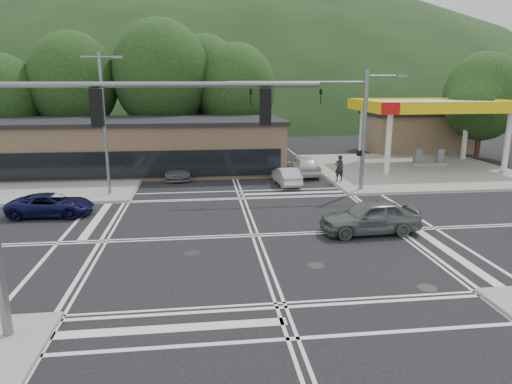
{
  "coord_description": "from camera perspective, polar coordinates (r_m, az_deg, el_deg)",
  "views": [
    {
      "loc": [
        -2.49,
        -20.84,
        7.3
      ],
      "look_at": [
        0.41,
        3.11,
        1.4
      ],
      "focal_mm": 32.0,
      "sensor_mm": 36.0,
      "label": 1
    }
  ],
  "objects": [
    {
      "name": "tree_n_c",
      "position": [
        44.98,
        -2.52,
        12.7
      ],
      "size": [
        7.6,
        7.6,
        10.87
      ],
      "color": "#382619",
      "rests_on": "ground"
    },
    {
      "name": "tree_ne",
      "position": [
        48.7,
        26.53,
        10.62
      ],
      "size": [
        7.2,
        7.2,
        9.99
      ],
      "color": "#382619",
      "rests_on": "ground"
    },
    {
      "name": "car_queue_b",
      "position": [
        36.33,
        5.92,
        3.35
      ],
      "size": [
        2.17,
        4.74,
        1.58
      ],
      "primitive_type": "imported",
      "rotation": [
        0.0,
        0.0,
        3.21
      ],
      "color": "silver",
      "rests_on": "ground"
    },
    {
      "name": "sidewalk_ne",
      "position": [
        40.53,
        18.8,
        2.74
      ],
      "size": [
        16.0,
        16.0,
        0.15
      ],
      "primitive_type": "cube",
      "color": "gray",
      "rests_on": "ground"
    },
    {
      "name": "signal_mast_ne",
      "position": [
        30.62,
        11.21,
        9.32
      ],
      "size": [
        11.65,
        0.3,
        8.0
      ],
      "color": "slate",
      "rests_on": "ground"
    },
    {
      "name": "car_queue_a",
      "position": [
        32.83,
        3.84,
        2.01
      ],
      "size": [
        1.63,
        3.98,
        1.28
      ],
      "primitive_type": "imported",
      "rotation": [
        0.0,
        0.0,
        3.21
      ],
      "color": "silver",
      "rests_on": "ground"
    },
    {
      "name": "sidewalk_nw",
      "position": [
        38.64,
        -25.67,
        1.6
      ],
      "size": [
        16.0,
        16.0,
        0.15
      ],
      "primitive_type": "cube",
      "color": "gray",
      "rests_on": "ground"
    },
    {
      "name": "tree_n_b",
      "position": [
        44.98,
        -11.75,
        14.1
      ],
      "size": [
        9.0,
        9.0,
        12.98
      ],
      "color": "#382619",
      "rests_on": "ground"
    },
    {
      "name": "streetlight_nw",
      "position": [
        30.51,
        -18.36,
        8.83
      ],
      "size": [
        2.5,
        0.25,
        9.0
      ],
      "color": "slate",
      "rests_on": "ground"
    },
    {
      "name": "signal_mast_sw",
      "position": [
        13.41,
        -23.76,
        3.2
      ],
      "size": [
        9.14,
        0.28,
        8.0
      ],
      "color": "slate",
      "rests_on": "ground"
    },
    {
      "name": "car_grey_center",
      "position": [
        23.01,
        14.06,
        -3.01
      ],
      "size": [
        4.97,
        2.22,
        1.66
      ],
      "primitive_type": "imported",
      "rotation": [
        0.0,
        0.0,
        -1.52
      ],
      "color": "#5B5E5F",
      "rests_on": "ground"
    },
    {
      "name": "tree_n_e",
      "position": [
        48.84,
        -6.52,
        13.48
      ],
      "size": [
        8.4,
        8.4,
        11.98
      ],
      "color": "#382619",
      "rests_on": "ground"
    },
    {
      "name": "tree_n_a",
      "position": [
        46.29,
        -21.86,
        12.59
      ],
      "size": [
        8.0,
        8.0,
        11.75
      ],
      "color": "#382619",
      "rests_on": "ground"
    },
    {
      "name": "ground",
      "position": [
        22.22,
        -0.1,
        -5.44
      ],
      "size": [
        120.0,
        120.0,
        0.0
      ],
      "primitive_type": "plane",
      "color": "black",
      "rests_on": "ground"
    },
    {
      "name": "pedestrian",
      "position": [
        33.89,
        10.37,
        2.98
      ],
      "size": [
        0.75,
        0.54,
        1.9
      ],
      "primitive_type": "imported",
      "rotation": [
        0.0,
        0.0,
        3.27
      ],
      "color": "black",
      "rests_on": "sidewalk_ne"
    },
    {
      "name": "tree_n_d",
      "position": [
        47.23,
        -29.18,
        10.27
      ],
      "size": [
        6.8,
        6.8,
        9.76
      ],
      "color": "#382619",
      "rests_on": "ground"
    },
    {
      "name": "car_blue_west",
      "position": [
        27.64,
        -24.26,
        -1.47
      ],
      "size": [
        4.56,
        2.23,
        1.25
      ],
      "primitive_type": "imported",
      "rotation": [
        0.0,
        0.0,
        1.54
      ],
      "color": "#0C0D35",
      "rests_on": "ground"
    },
    {
      "name": "car_northbound",
      "position": [
        35.61,
        -9.85,
        2.78
      ],
      "size": [
        2.15,
        4.62,
        1.3
      ],
      "primitive_type": "imported",
      "rotation": [
        0.0,
        0.0,
        0.07
      ],
      "color": "#5E6063",
      "rests_on": "ground"
    },
    {
      "name": "commercial_row",
      "position": [
        38.61,
        -15.12,
        5.38
      ],
      "size": [
        24.0,
        8.0,
        4.0
      ],
      "primitive_type": "cube",
      "color": "brown",
      "rests_on": "ground"
    },
    {
      "name": "hill_north",
      "position": [
        111.11,
        -5.7,
        9.92
      ],
      "size": [
        252.0,
        126.0,
        140.0
      ],
      "primitive_type": "ellipsoid",
      "color": "#1B3317",
      "rests_on": "ground"
    },
    {
      "name": "convenience_store",
      "position": [
        51.35,
        19.26,
        6.95
      ],
      "size": [
        10.0,
        6.0,
        3.8
      ],
      "primitive_type": "cube",
      "color": "#846B4F",
      "rests_on": "ground"
    },
    {
      "name": "gas_station_canopy",
      "position": [
        41.73,
        21.25,
        9.73
      ],
      "size": [
        12.32,
        8.34,
        5.75
      ],
      "color": "silver",
      "rests_on": "ground"
    }
  ]
}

